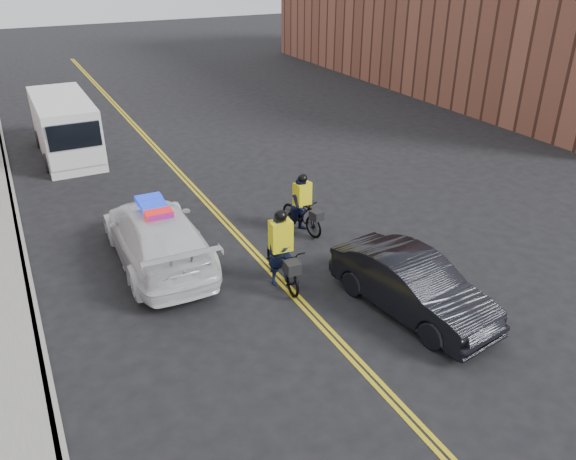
# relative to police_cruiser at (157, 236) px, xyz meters

# --- Properties ---
(ground) EXTENTS (120.00, 120.00, 0.00)m
(ground) POSITION_rel_police_cruiser_xyz_m (2.59, -3.63, -0.83)
(ground) COLOR black
(ground) RESTS_ON ground
(center_line_left) EXTENTS (0.10, 60.00, 0.01)m
(center_line_left) POSITION_rel_police_cruiser_xyz_m (2.51, 4.37, -0.82)
(center_line_left) COLOR gold
(center_line_left) RESTS_ON ground
(center_line_right) EXTENTS (0.10, 60.00, 0.01)m
(center_line_right) POSITION_rel_police_cruiser_xyz_m (2.67, 4.37, -0.82)
(center_line_right) COLOR gold
(center_line_right) RESTS_ON ground
(curb) EXTENTS (0.20, 60.00, 0.15)m
(curb) POSITION_rel_police_cruiser_xyz_m (-3.41, 4.37, -0.75)
(curb) COLOR gray
(curb) RESTS_ON ground
(police_cruiser) EXTENTS (2.41, 5.69, 1.80)m
(police_cruiser) POSITION_rel_police_cruiser_xyz_m (0.00, 0.00, 0.00)
(police_cruiser) COLOR white
(police_cruiser) RESTS_ON ground
(dark_sedan) EXTENTS (2.20, 4.62, 1.46)m
(dark_sedan) POSITION_rel_police_cruiser_xyz_m (4.80, -5.16, -0.09)
(dark_sedan) COLOR black
(dark_sedan) RESTS_ON ground
(cargo_van) EXTENTS (2.29, 5.84, 2.44)m
(cargo_van) POSITION_rel_police_cruiser_xyz_m (-0.91, 10.51, 0.37)
(cargo_van) COLOR white
(cargo_van) RESTS_ON ground
(cyclist_near) EXTENTS (0.93, 2.22, 2.12)m
(cyclist_near) POSITION_rel_police_cruiser_xyz_m (2.56, -2.57, -0.09)
(cyclist_near) COLOR black
(cyclist_near) RESTS_ON ground
(cyclist_far) EXTENTS (0.96, 1.95, 1.91)m
(cyclist_far) POSITION_rel_police_cruiser_xyz_m (4.50, -0.16, -0.07)
(cyclist_far) COLOR black
(cyclist_far) RESTS_ON ground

